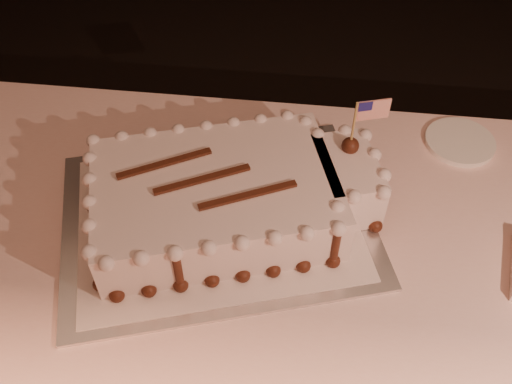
# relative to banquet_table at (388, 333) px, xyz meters

# --- Properties ---
(banquet_table) EXTENTS (2.40, 0.80, 0.75)m
(banquet_table) POSITION_rel_banquet_table_xyz_m (0.00, 0.00, 0.00)
(banquet_table) COLOR #FFD1C5
(banquet_table) RESTS_ON ground
(cake_board) EXTENTS (0.73, 0.63, 0.01)m
(cake_board) POSITION_rel_banquet_table_xyz_m (-0.41, 0.01, 0.38)
(cake_board) COLOR silver
(cake_board) RESTS_ON banquet_table
(doily) EXTENTS (0.66, 0.57, 0.00)m
(doily) POSITION_rel_banquet_table_xyz_m (-0.41, 0.01, 0.38)
(doily) COLOR white
(doily) RESTS_ON cake_board
(sheet_cake) EXTENTS (0.61, 0.44, 0.23)m
(sheet_cake) POSITION_rel_banquet_table_xyz_m (-0.38, 0.02, 0.44)
(sheet_cake) COLOR silver
(sheet_cake) RESTS_ON doily
(side_plate) EXTENTS (0.16, 0.16, 0.01)m
(side_plate) POSITION_rel_banquet_table_xyz_m (0.11, 0.30, 0.38)
(side_plate) COLOR white
(side_plate) RESTS_ON banquet_table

